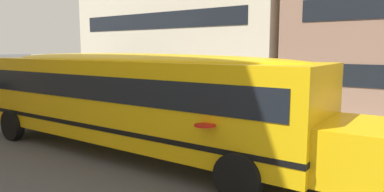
# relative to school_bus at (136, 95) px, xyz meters

# --- Properties ---
(ground_plane) EXTENTS (400.00, 400.00, 0.00)m
(ground_plane) POSITION_rel_school_bus_xyz_m (1.62, 1.45, -1.82)
(ground_plane) COLOR #4C4C4F
(sidewalk_far) EXTENTS (120.00, 3.00, 0.01)m
(sidewalk_far) POSITION_rel_school_bus_xyz_m (1.62, 9.33, -1.82)
(sidewalk_far) COLOR gray
(sidewalk_far) RESTS_ON ground_plane
(lane_centreline) EXTENTS (110.00, 0.16, 0.01)m
(lane_centreline) POSITION_rel_school_bus_xyz_m (1.62, 1.45, -1.82)
(lane_centreline) COLOR silver
(lane_centreline) RESTS_ON ground_plane
(school_bus) EXTENTS (13.81, 3.32, 3.07)m
(school_bus) POSITION_rel_school_bus_xyz_m (0.00, 0.00, 0.00)
(school_bus) COLOR yellow
(school_bus) RESTS_ON ground_plane
(box_truck) EXTENTS (6.05, 2.48, 2.82)m
(box_truck) POSITION_rel_school_bus_xyz_m (-13.19, 6.69, -0.28)
(box_truck) COLOR navy
(box_truck) RESTS_ON ground_plane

